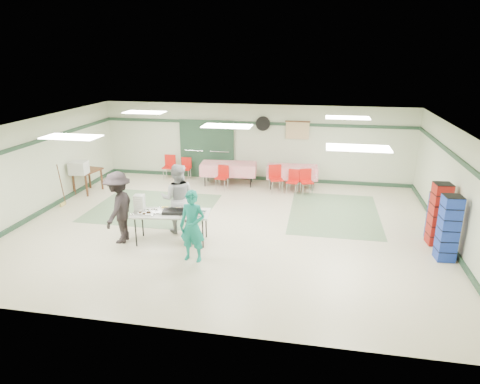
% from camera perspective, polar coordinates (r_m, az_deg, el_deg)
% --- Properties ---
extents(floor, '(11.00, 11.00, 0.00)m').
position_cam_1_polar(floor, '(11.43, -1.61, -4.60)').
color(floor, beige).
rests_on(floor, ground).
extents(ceiling, '(11.00, 11.00, 0.00)m').
position_cam_1_polar(ceiling, '(10.67, -1.74, 8.88)').
color(ceiling, silver).
rests_on(ceiling, wall_back).
extents(wall_back, '(11.00, 0.00, 11.00)m').
position_cam_1_polar(wall_back, '(15.27, 1.94, 6.58)').
color(wall_back, beige).
rests_on(wall_back, floor).
extents(wall_front, '(11.00, 0.00, 11.00)m').
position_cam_1_polar(wall_front, '(6.94, -9.68, -8.44)').
color(wall_front, beige).
rests_on(wall_front, floor).
extents(wall_left, '(0.00, 9.00, 9.00)m').
position_cam_1_polar(wall_left, '(13.25, -25.63, 2.96)').
color(wall_left, beige).
rests_on(wall_left, floor).
extents(wall_right, '(0.00, 9.00, 9.00)m').
position_cam_1_polar(wall_right, '(11.21, 26.97, 0.24)').
color(wall_right, beige).
rests_on(wall_right, floor).
extents(trim_back, '(11.00, 0.06, 0.10)m').
position_cam_1_polar(trim_back, '(15.12, 1.95, 9.16)').
color(trim_back, '#213D2B').
rests_on(trim_back, wall_back).
extents(baseboard_back, '(11.00, 0.06, 0.12)m').
position_cam_1_polar(baseboard_back, '(15.56, 1.87, 1.90)').
color(baseboard_back, '#213D2B').
rests_on(baseboard_back, floor).
extents(trim_left, '(0.06, 9.00, 0.10)m').
position_cam_1_polar(trim_left, '(13.09, -25.94, 5.91)').
color(trim_left, '#213D2B').
rests_on(trim_left, wall_back).
extents(baseboard_left, '(0.06, 9.00, 0.12)m').
position_cam_1_polar(baseboard_left, '(13.59, -24.79, -2.29)').
color(baseboard_left, '#213D2B').
rests_on(baseboard_left, floor).
extents(trim_right, '(0.06, 9.00, 0.10)m').
position_cam_1_polar(trim_right, '(11.03, 27.33, 3.71)').
color(trim_right, '#213D2B').
rests_on(trim_right, wall_back).
extents(baseboard_right, '(0.06, 9.00, 0.12)m').
position_cam_1_polar(baseboard_right, '(11.63, 25.92, -5.80)').
color(baseboard_right, '#213D2B').
rests_on(baseboard_right, floor).
extents(green_patch_a, '(3.50, 3.00, 0.01)m').
position_cam_1_polar(green_patch_a, '(13.03, -11.48, -2.03)').
color(green_patch_a, gray).
rests_on(green_patch_a, floor).
extents(green_patch_b, '(2.50, 3.50, 0.01)m').
position_cam_1_polar(green_patch_b, '(12.60, 12.43, -2.79)').
color(green_patch_b, gray).
rests_on(green_patch_b, floor).
extents(double_door_left, '(0.90, 0.06, 2.10)m').
position_cam_1_polar(double_door_left, '(15.75, -6.08, 5.73)').
color(double_door_left, gray).
rests_on(double_door_left, floor).
extents(double_door_right, '(0.90, 0.06, 2.10)m').
position_cam_1_polar(double_door_right, '(15.51, -2.69, 5.62)').
color(double_door_right, gray).
rests_on(double_door_right, floor).
extents(door_frame, '(2.00, 0.03, 2.15)m').
position_cam_1_polar(door_frame, '(15.61, -4.44, 5.66)').
color(door_frame, '#213D2B').
rests_on(door_frame, floor).
extents(wall_fan, '(0.50, 0.10, 0.50)m').
position_cam_1_polar(wall_fan, '(15.05, 3.08, 9.10)').
color(wall_fan, black).
rests_on(wall_fan, wall_back).
extents(scroll_banner, '(0.80, 0.02, 0.60)m').
position_cam_1_polar(scroll_banner, '(14.97, 7.67, 8.14)').
color(scroll_banner, tan).
rests_on(scroll_banner, wall_back).
extents(serving_table, '(1.93, 0.99, 0.76)m').
position_cam_1_polar(serving_table, '(10.40, -9.19, -2.96)').
color(serving_table, '#BBBBB5').
rests_on(serving_table, floor).
extents(sheet_tray_right, '(0.59, 0.47, 0.02)m').
position_cam_1_polar(sheet_tray_right, '(10.17, -6.25, -2.98)').
color(sheet_tray_right, silver).
rests_on(sheet_tray_right, serving_table).
extents(sheet_tray_mid, '(0.68, 0.55, 0.02)m').
position_cam_1_polar(sheet_tray_mid, '(10.46, -9.49, -2.52)').
color(sheet_tray_mid, silver).
rests_on(sheet_tray_mid, serving_table).
extents(sheet_tray_left, '(0.57, 0.46, 0.02)m').
position_cam_1_polar(sheet_tray_left, '(10.46, -12.67, -2.72)').
color(sheet_tray_left, silver).
rests_on(sheet_tray_left, serving_table).
extents(baking_pan, '(0.56, 0.39, 0.08)m').
position_cam_1_polar(baking_pan, '(10.33, -8.81, -2.58)').
color(baking_pan, black).
rests_on(baking_pan, serving_table).
extents(foam_box_stack, '(0.27, 0.25, 0.39)m').
position_cam_1_polar(foam_box_stack, '(10.63, -13.26, -1.38)').
color(foam_box_stack, white).
rests_on(foam_box_stack, serving_table).
extents(volunteer_teal, '(0.63, 0.46, 1.62)m').
position_cam_1_polar(volunteer_teal, '(9.40, -6.35, -4.56)').
color(volunteer_teal, '#138577').
rests_on(volunteer_teal, floor).
extents(volunteer_grey, '(0.98, 0.83, 1.79)m').
position_cam_1_polar(volunteer_grey, '(10.93, -8.30, -0.85)').
color(volunteer_grey, '#94959A').
rests_on(volunteer_grey, floor).
extents(volunteer_dark, '(0.69, 1.16, 1.76)m').
position_cam_1_polar(volunteer_dark, '(10.64, -15.85, -2.00)').
color(volunteer_dark, black).
rests_on(volunteer_dark, floor).
extents(dining_table_a, '(1.73, 0.86, 0.77)m').
position_cam_1_polar(dining_table_a, '(14.56, 6.97, 2.71)').
color(dining_table_a, red).
rests_on(dining_table_a, floor).
extents(dining_table_b, '(1.96, 1.01, 0.77)m').
position_cam_1_polar(dining_table_b, '(14.85, -1.53, 3.15)').
color(dining_table_b, red).
rests_on(dining_table_b, floor).
extents(chair_a, '(0.43, 0.43, 0.79)m').
position_cam_1_polar(chair_a, '(14.03, 7.12, 1.73)').
color(chair_a, red).
rests_on(chair_a, floor).
extents(chair_b, '(0.54, 0.54, 0.90)m').
position_cam_1_polar(chair_b, '(14.06, 4.76, 2.16)').
color(chair_b, red).
rests_on(chair_b, floor).
extents(chair_c, '(0.48, 0.48, 0.83)m').
position_cam_1_polar(chair_c, '(14.01, 8.80, 1.73)').
color(chair_c, red).
rests_on(chair_c, floor).
extents(chair_d, '(0.42, 0.42, 0.81)m').
position_cam_1_polar(chair_d, '(14.35, -2.34, 2.30)').
color(chair_d, red).
rests_on(chair_d, floor).
extents(chair_loose_a, '(0.38, 0.38, 0.79)m').
position_cam_1_polar(chair_loose_a, '(15.62, -7.22, 3.43)').
color(chair_loose_a, red).
rests_on(chair_loose_a, floor).
extents(chair_loose_b, '(0.41, 0.41, 0.87)m').
position_cam_1_polar(chair_loose_b, '(15.74, -9.38, 3.65)').
color(chair_loose_b, red).
rests_on(chair_loose_b, floor).
extents(crate_stack_blue_a, '(0.40, 0.40, 1.18)m').
position_cam_1_polar(crate_stack_blue_a, '(11.48, 24.57, -3.05)').
color(crate_stack_blue_a, '#1B36A2').
rests_on(crate_stack_blue_a, floor).
extents(crate_stack_red, '(0.43, 0.43, 1.53)m').
position_cam_1_polar(crate_stack_red, '(11.17, 25.00, -2.71)').
color(crate_stack_red, '#A72110').
rests_on(crate_stack_red, floor).
extents(crate_stack_blue_b, '(0.42, 0.42, 1.51)m').
position_cam_1_polar(crate_stack_blue_b, '(10.42, 26.04, -4.39)').
color(crate_stack_blue_b, '#1B36A2').
rests_on(crate_stack_blue_b, floor).
extents(printer_table, '(0.75, 1.03, 0.74)m').
position_cam_1_polar(printer_table, '(14.85, -19.71, 2.39)').
color(printer_table, brown).
rests_on(printer_table, floor).
extents(office_printer, '(0.56, 0.50, 0.40)m').
position_cam_1_polar(office_printer, '(14.41, -20.71, 3.05)').
color(office_printer, '#BCBBB7').
rests_on(office_printer, printer_table).
extents(broom, '(0.08, 0.21, 1.27)m').
position_cam_1_polar(broom, '(13.81, -22.73, 0.94)').
color(broom, brown).
rests_on(broom, floor).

